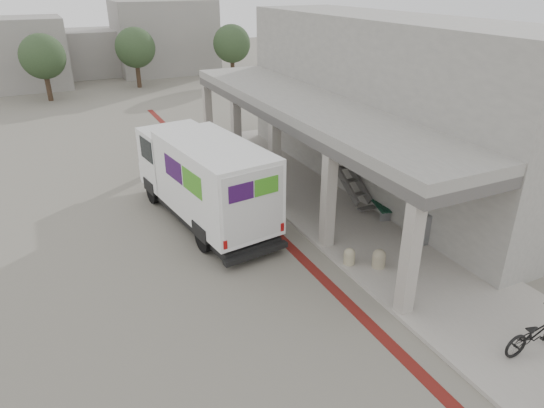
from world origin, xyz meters
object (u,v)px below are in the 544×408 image
fedex_truck (203,177)px  bicycle_black (536,333)px  bench (378,205)px  utility_cabinet (419,228)px

fedex_truck → bicycle_black: fedex_truck is taller
fedex_truck → bench: fedex_truck is taller
utility_cabinet → bicycle_black: bearing=-99.1°
utility_cabinet → fedex_truck: bearing=142.4°
bench → utility_cabinet: size_ratio=1.68×
fedex_truck → bicycle_black: (4.85, -10.35, -1.11)m
bench → utility_cabinet: bearing=-77.9°
bench → utility_cabinet: (-0.20, -2.48, 0.24)m
bench → utility_cabinet: utility_cabinet is taller
utility_cabinet → bicycle_black: (-1.09, -5.38, -0.03)m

